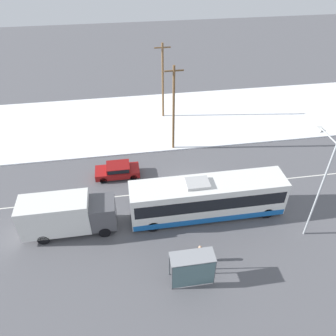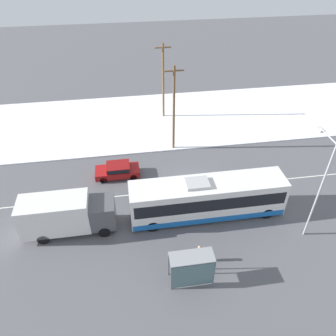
# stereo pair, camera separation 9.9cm
# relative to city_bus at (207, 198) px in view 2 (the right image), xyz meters

# --- Properties ---
(ground_plane) EXTENTS (120.00, 120.00, 0.00)m
(ground_plane) POSITION_rel_city_bus_xyz_m (-0.55, 3.26, -1.73)
(ground_plane) COLOR #56565B
(snow_lot) EXTENTS (80.00, 13.62, 0.12)m
(snow_lot) POSITION_rel_city_bus_xyz_m (-0.55, 16.30, -1.67)
(snow_lot) COLOR white
(snow_lot) RESTS_ON ground_plane
(lane_marking_center) EXTENTS (60.00, 0.12, 0.00)m
(lane_marking_center) POSITION_rel_city_bus_xyz_m (-0.55, 3.26, -1.73)
(lane_marking_center) COLOR silver
(lane_marking_center) RESTS_ON ground_plane
(city_bus) EXTENTS (12.29, 2.57, 3.54)m
(city_bus) POSITION_rel_city_bus_xyz_m (0.00, 0.00, 0.00)
(city_bus) COLOR white
(city_bus) RESTS_ON ground_plane
(box_truck) EXTENTS (6.98, 2.30, 3.21)m
(box_truck) POSITION_rel_city_bus_xyz_m (-10.94, -0.10, 0.03)
(box_truck) COLOR silver
(box_truck) RESTS_ON ground_plane
(sedan_car) EXTENTS (4.08, 1.80, 1.31)m
(sedan_car) POSITION_rel_city_bus_xyz_m (-6.98, 6.13, -1.00)
(sedan_car) COLOR maroon
(sedan_car) RESTS_ON ground_plane
(pedestrian_at_stop) EXTENTS (0.57, 0.25, 1.57)m
(pedestrian_at_stop) POSITION_rel_city_bus_xyz_m (-1.65, -4.45, -0.76)
(pedestrian_at_stop) COLOR #23232D
(pedestrian_at_stop) RESTS_ON ground_plane
(bus_shelter) EXTENTS (2.89, 1.20, 2.40)m
(bus_shelter) POSITION_rel_city_bus_xyz_m (-2.53, -6.09, -0.05)
(bus_shelter) COLOR gray
(bus_shelter) RESTS_ON ground_plane
(streetlamp) EXTENTS (0.36, 2.30, 8.45)m
(streetlamp) POSITION_rel_city_bus_xyz_m (6.94, -2.88, 3.47)
(streetlamp) COLOR #9EA3A8
(streetlamp) RESTS_ON ground_plane
(utility_pole_roadside) EXTENTS (1.80, 0.24, 8.95)m
(utility_pole_roadside) POSITION_rel_city_bus_xyz_m (-1.07, 9.94, 2.94)
(utility_pole_roadside) COLOR brown
(utility_pole_roadside) RESTS_ON ground_plane
(utility_pole_snowlot) EXTENTS (1.80, 0.24, 8.85)m
(utility_pole_snowlot) POSITION_rel_city_bus_xyz_m (-1.11, 16.99, 2.89)
(utility_pole_snowlot) COLOR brown
(utility_pole_snowlot) RESTS_ON ground_plane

